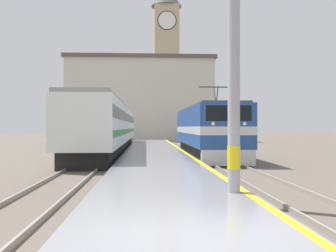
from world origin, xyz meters
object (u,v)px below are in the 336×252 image
Objects in this scene: locomotive_train at (207,131)px; clock_tower at (166,57)px; passenger_train at (110,127)px; catenary_mast at (235,44)px.

clock_tower is at bearing 90.62° from locomotive_train.
clock_tower is (-0.47, 44.03, 12.94)m from locomotive_train.
catenary_mast reaches higher than passenger_train.
catenary_mast is 0.28× the size of clock_tower.
passenger_train is at bearing -99.94° from clock_tower.
clock_tower reaches higher than catenary_mast.
locomotive_train is 0.52× the size of clock_tower.
catenary_mast is at bearing -96.34° from locomotive_train.
clock_tower is (1.36, 60.56, 10.52)m from catenary_mast.
catenary_mast is 61.48m from clock_tower.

